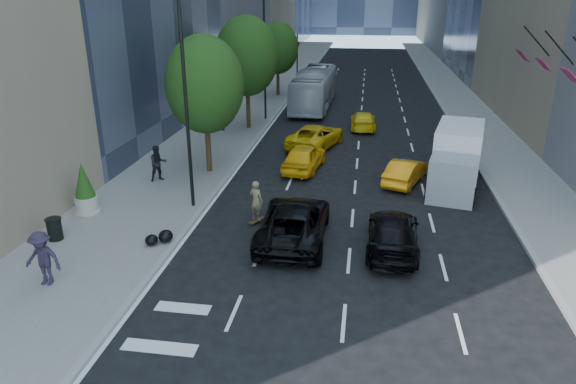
% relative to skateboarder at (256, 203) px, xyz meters
% --- Properties ---
extents(ground, '(160.00, 160.00, 0.00)m').
position_rel_skateboarder_xyz_m(ground, '(3.20, -2.87, -0.92)').
color(ground, black).
rests_on(ground, ground).
extents(sidewalk_left, '(6.00, 120.00, 0.15)m').
position_rel_skateboarder_xyz_m(sidewalk_left, '(-5.80, 27.13, -0.84)').
color(sidewalk_left, slate).
rests_on(sidewalk_left, ground).
extents(sidewalk_right, '(4.00, 120.00, 0.15)m').
position_rel_skateboarder_xyz_m(sidewalk_right, '(13.20, 27.13, -0.84)').
color(sidewalk_right, slate).
rests_on(sidewalk_right, ground).
extents(lamp_near, '(2.13, 0.22, 10.00)m').
position_rel_skateboarder_xyz_m(lamp_near, '(-3.12, 1.13, 4.89)').
color(lamp_near, black).
rests_on(lamp_near, sidewalk_left).
extents(lamp_far, '(2.13, 0.22, 10.00)m').
position_rel_skateboarder_xyz_m(lamp_far, '(-3.12, 19.13, 4.89)').
color(lamp_far, black).
rests_on(lamp_far, sidewalk_left).
extents(tree_near, '(4.20, 4.20, 7.46)m').
position_rel_skateboarder_xyz_m(tree_near, '(-4.00, 6.13, 4.05)').
color(tree_near, '#311D13').
rests_on(tree_near, sidewalk_left).
extents(tree_mid, '(4.50, 4.50, 7.99)m').
position_rel_skateboarder_xyz_m(tree_mid, '(-4.00, 16.13, 4.40)').
color(tree_mid, '#311D13').
rests_on(tree_mid, sidewalk_left).
extents(tree_far, '(3.90, 3.90, 6.92)m').
position_rel_skateboarder_xyz_m(tree_far, '(-4.00, 29.13, 3.71)').
color(tree_far, '#311D13').
rests_on(tree_far, sidewalk_left).
extents(traffic_signal, '(2.48, 0.53, 5.20)m').
position_rel_skateboarder_xyz_m(traffic_signal, '(-3.20, 37.13, 3.32)').
color(traffic_signal, black).
rests_on(traffic_signal, sidewalk_left).
extents(facade_flags, '(1.85, 13.30, 2.05)m').
position_rel_skateboarder_xyz_m(facade_flags, '(13.84, 7.13, 5.27)').
color(facade_flags, black).
rests_on(facade_flags, ground).
extents(skateboarder, '(0.79, 0.68, 1.84)m').
position_rel_skateboarder_xyz_m(skateboarder, '(0.00, 0.00, 0.00)').
color(skateboarder, '#726447').
rests_on(skateboarder, ground).
extents(black_sedan_lincoln, '(2.70, 5.77, 1.60)m').
position_rel_skateboarder_xyz_m(black_sedan_lincoln, '(1.87, -1.42, -0.12)').
color(black_sedan_lincoln, black).
rests_on(black_sedan_lincoln, ground).
extents(black_sedan_mercedes, '(2.20, 4.97, 1.42)m').
position_rel_skateboarder_xyz_m(black_sedan_mercedes, '(5.85, -1.70, -0.21)').
color(black_sedan_mercedes, black).
rests_on(black_sedan_mercedes, ground).
extents(taxi_a, '(2.38, 4.67, 1.52)m').
position_rel_skateboarder_xyz_m(taxi_a, '(1.20, 7.54, -0.16)').
color(taxi_a, '#F9B50D').
rests_on(taxi_a, ground).
extents(taxi_b, '(2.64, 4.18, 1.30)m').
position_rel_skateboarder_xyz_m(taxi_b, '(6.79, 6.13, -0.27)').
color(taxi_b, orange).
rests_on(taxi_b, ground).
extents(taxi_c, '(3.87, 5.86, 1.50)m').
position_rel_skateboarder_xyz_m(taxi_c, '(1.38, 12.30, -0.17)').
color(taxi_c, gold).
rests_on(taxi_c, ground).
extents(taxi_d, '(1.89, 4.38, 1.26)m').
position_rel_skateboarder_xyz_m(taxi_d, '(4.40, 17.63, -0.29)').
color(taxi_d, yellow).
rests_on(taxi_d, ground).
extents(city_bus, '(3.09, 11.96, 3.31)m').
position_rel_skateboarder_xyz_m(city_bus, '(0.00, 24.79, 0.74)').
color(city_bus, silver).
rests_on(city_bus, ground).
extents(box_truck, '(3.58, 6.68, 3.03)m').
position_rel_skateboarder_xyz_m(box_truck, '(9.35, 6.24, 0.62)').
color(box_truck, white).
rests_on(box_truck, ground).
extents(pedestrian_a, '(1.19, 1.16, 1.93)m').
position_rel_skateboarder_xyz_m(pedestrian_a, '(-6.17, 4.16, 0.20)').
color(pedestrian_a, black).
rests_on(pedestrian_a, sidewalk_left).
extents(pedestrian_b, '(0.97, 0.84, 1.57)m').
position_rel_skateboarder_xyz_m(pedestrian_b, '(-5.79, 15.13, 0.01)').
color(pedestrian_b, black).
rests_on(pedestrian_b, sidewalk_left).
extents(pedestrian_c, '(1.30, 0.77, 1.98)m').
position_rel_skateboarder_xyz_m(pedestrian_c, '(-6.05, -6.37, 0.22)').
color(pedestrian_c, '#2C2334').
rests_on(pedestrian_c, sidewalk_left).
extents(trash_can, '(0.59, 0.59, 0.88)m').
position_rel_skateboarder_xyz_m(trash_can, '(-7.68, -3.15, -0.33)').
color(trash_can, black).
rests_on(trash_can, sidewalk_left).
extents(planter_shrub, '(1.00, 1.00, 2.39)m').
position_rel_skateboarder_xyz_m(planter_shrub, '(-7.80, -0.40, 0.37)').
color(planter_shrub, beige).
rests_on(planter_shrub, sidewalk_left).
extents(garbage_bags, '(1.00, 0.96, 0.49)m').
position_rel_skateboarder_xyz_m(garbage_bags, '(-3.36, -2.83, -0.53)').
color(garbage_bags, black).
rests_on(garbage_bags, sidewalk_left).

